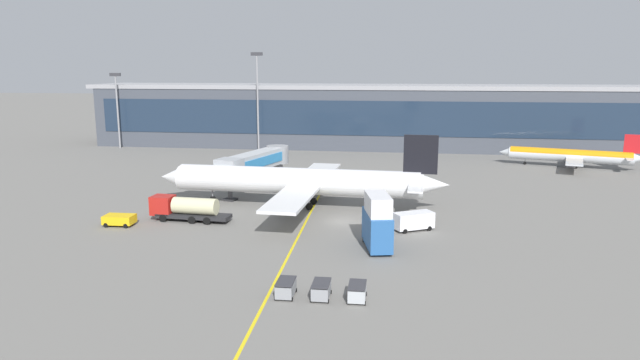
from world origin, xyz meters
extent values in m
plane|color=slate|center=(0.00, 0.00, 0.00)|extent=(700.00, 700.00, 0.00)
cube|color=yellow|center=(-4.85, 2.00, 0.00)|extent=(3.06, 79.96, 0.01)
cube|color=#424751|center=(19.68, 73.17, 7.45)|extent=(181.84, 19.33, 14.89)
cube|color=#1E2D42|center=(19.68, 63.45, 8.19)|extent=(176.39, 0.16, 8.34)
cube|color=#99999E|center=(19.68, 73.17, 15.39)|extent=(185.48, 19.72, 1.00)
cylinder|color=white|center=(-7.49, 7.36, 3.72)|extent=(36.61, 5.10, 3.64)
cylinder|color=silver|center=(-7.49, 7.36, 4.05)|extent=(35.87, 4.93, 3.50)
cone|color=white|center=(-26.99, 8.15, 3.72)|extent=(3.78, 3.60, 3.46)
cone|color=white|center=(12.20, 6.57, 4.09)|extent=(4.49, 3.27, 3.09)
cube|color=black|center=(10.24, 6.65, 8.27)|extent=(4.74, 0.55, 5.46)
cube|color=white|center=(9.60, 3.03, 4.27)|extent=(2.23, 5.90, 0.24)
cube|color=white|center=(9.89, 10.31, 4.27)|extent=(2.23, 5.90, 0.24)
cube|color=white|center=(-6.37, -2.17, 3.45)|extent=(5.41, 15.51, 0.40)
cube|color=white|center=(-5.61, 16.78, 3.45)|extent=(5.41, 15.51, 0.40)
cylinder|color=#939399|center=(-7.26, 0.62, 2.15)|extent=(2.88, 2.11, 2.00)
cylinder|color=#939399|center=(-6.72, 14.06, 2.15)|extent=(2.88, 2.11, 2.00)
cylinder|color=black|center=(-20.61, 7.89, 0.50)|extent=(1.02, 0.44, 1.00)
cylinder|color=slate|center=(-20.61, 7.89, 1.45)|extent=(0.20, 0.20, 1.90)
cylinder|color=black|center=(-5.36, 5.64, 0.50)|extent=(1.02, 0.44, 1.00)
cylinder|color=slate|center=(-5.36, 5.64, 1.45)|extent=(0.20, 0.20, 1.90)
cylinder|color=black|center=(-5.23, 8.91, 0.50)|extent=(1.02, 0.44, 1.00)
cylinder|color=slate|center=(-5.23, 8.91, 1.45)|extent=(0.20, 0.20, 1.90)
cube|color=#B2B7BC|center=(-16.33, 17.16, 5.02)|extent=(7.08, 15.70, 2.80)
cube|color=#2D84C6|center=(-16.28, 17.14, 5.02)|extent=(6.53, 13.35, 1.54)
cube|color=#9EA3A8|center=(-18.42, 9.71, 5.02)|extent=(4.33, 4.06, 2.94)
cylinder|color=#4C4C51|center=(-18.42, 9.71, 1.81)|extent=(0.70, 0.70, 3.62)
cube|color=#262628|center=(-18.42, 9.71, 0.15)|extent=(2.22, 2.22, 0.30)
cylinder|color=gray|center=(-14.23, 24.60, 5.02)|extent=(3.90, 3.90, 3.08)
cylinder|color=gray|center=(-14.23, 24.60, 1.81)|extent=(1.80, 1.80, 3.62)
cube|color=#232326|center=(-19.61, -2.58, 0.75)|extent=(10.14, 3.14, 0.50)
cube|color=#B21E19|center=(-24.00, -2.29, 2.00)|extent=(2.96, 2.68, 2.50)
cube|color=black|center=(-25.26, -2.21, 2.50)|extent=(0.31, 2.31, 1.12)
cylinder|color=beige|center=(-19.33, -2.60, 2.10)|extent=(6.13, 2.59, 2.20)
cylinder|color=black|center=(-23.52, -3.52, 0.50)|extent=(1.02, 0.41, 1.00)
cylinder|color=black|center=(-23.37, -1.15, 0.50)|extent=(1.02, 0.41, 1.00)
cylinder|color=black|center=(-19.39, -3.78, 0.50)|extent=(1.02, 0.41, 1.00)
cylinder|color=black|center=(-19.24, -1.41, 0.50)|extent=(1.02, 0.41, 1.00)
cylinder|color=black|center=(-17.30, -3.92, 0.50)|extent=(1.02, 0.41, 1.00)
cylinder|color=black|center=(-17.14, -1.55, 0.50)|extent=(1.02, 0.41, 1.00)
cube|color=white|center=(9.34, -2.56, 1.30)|extent=(5.38, 4.30, 2.00)
cube|color=black|center=(8.25, -3.18, 1.65)|extent=(2.46, 2.51, 0.60)
cylinder|color=black|center=(8.29, -4.25, 0.30)|extent=(0.65, 0.51, 0.60)
cylinder|color=black|center=(7.35, -2.61, 0.30)|extent=(0.65, 0.51, 0.60)
cylinder|color=black|center=(11.33, -2.52, 0.30)|extent=(0.65, 0.51, 0.60)
cylinder|color=black|center=(10.39, -0.88, 0.30)|extent=(0.65, 0.51, 0.60)
cube|color=yellow|center=(-28.38, -6.04, 0.85)|extent=(3.86, 2.40, 1.10)
cube|color=black|center=(-29.33, -6.06, 1.04)|extent=(1.39, 2.11, 0.33)
cylinder|color=black|center=(-29.68, -7.11, 0.30)|extent=(0.61, 0.27, 0.60)
cylinder|color=black|center=(-29.74, -5.04, 0.30)|extent=(0.61, 0.27, 0.60)
cylinder|color=black|center=(-27.02, -7.03, 0.30)|extent=(0.61, 0.27, 0.60)
cylinder|color=black|center=(-27.08, -4.97, 0.30)|extent=(0.61, 0.27, 0.60)
cube|color=#285B9E|center=(5.12, -10.43, 2.20)|extent=(3.90, 7.18, 3.80)
cube|color=silver|center=(5.19, -10.76, 5.20)|extent=(3.41, 5.49, 2.20)
cylinder|color=black|center=(3.51, -8.34, 0.30)|extent=(0.37, 0.64, 0.60)
cylinder|color=black|center=(5.71, -7.86, 0.30)|extent=(0.37, 0.64, 0.60)
cylinder|color=black|center=(4.53, -12.99, 0.30)|extent=(0.37, 0.64, 0.60)
cylinder|color=black|center=(6.73, -12.51, 0.30)|extent=(0.37, 0.64, 0.60)
cube|color=gray|center=(-2.29, -25.34, 0.73)|extent=(1.54, 2.62, 1.10)
cube|color=#333338|center=(-2.29, -25.34, 1.43)|extent=(1.57, 2.67, 0.10)
cylinder|color=black|center=(-3.05, -24.32, 0.18)|extent=(0.13, 0.36, 0.36)
cylinder|color=black|center=(-1.55, -24.29, 0.18)|extent=(0.13, 0.36, 0.36)
cylinder|color=black|center=(-3.02, -26.39, 0.18)|extent=(0.13, 0.36, 0.36)
cylinder|color=black|center=(-1.52, -26.37, 0.18)|extent=(0.13, 0.36, 0.36)
cube|color=gray|center=(0.91, -25.30, 0.73)|extent=(1.54, 2.62, 1.10)
cube|color=#333338|center=(0.91, -25.30, 1.43)|extent=(1.57, 2.67, 0.10)
cylinder|color=black|center=(0.15, -24.27, 0.18)|extent=(0.13, 0.36, 0.36)
cylinder|color=black|center=(1.65, -24.25, 0.18)|extent=(0.13, 0.36, 0.36)
cylinder|color=black|center=(0.18, -26.35, 0.18)|extent=(0.13, 0.36, 0.36)
cylinder|color=black|center=(1.68, -26.33, 0.18)|extent=(0.13, 0.36, 0.36)
cube|color=#B2B7BC|center=(4.11, -25.26, 0.73)|extent=(1.54, 2.62, 1.10)
cube|color=#333338|center=(4.11, -25.26, 1.43)|extent=(1.57, 2.67, 0.10)
cylinder|color=black|center=(3.35, -24.23, 0.18)|extent=(0.13, 0.36, 0.36)
cylinder|color=black|center=(4.85, -24.20, 0.18)|extent=(0.13, 0.36, 0.36)
cylinder|color=black|center=(3.38, -26.31, 0.18)|extent=(0.13, 0.36, 0.36)
cylinder|color=black|center=(4.88, -26.28, 0.18)|extent=(0.13, 0.36, 0.36)
cylinder|color=silver|center=(41.63, 48.16, 2.39)|extent=(23.27, 8.66, 2.46)
cylinder|color=orange|center=(41.63, 48.16, 2.61)|extent=(22.79, 8.44, 2.36)
cone|color=silver|center=(29.49, 51.53, 2.39)|extent=(3.00, 2.91, 2.34)
cone|color=silver|center=(53.88, 44.75, 2.63)|extent=(3.41, 2.81, 2.09)
cube|color=red|center=(52.45, 45.15, 5.46)|extent=(3.14, 1.08, 3.69)
cube|color=silver|center=(51.31, 42.91, 2.76)|extent=(2.29, 4.14, 0.15)
cube|color=silver|center=(52.63, 47.65, 2.76)|extent=(2.29, 4.14, 0.15)
cube|color=silver|center=(40.90, 41.97, 2.20)|extent=(5.60, 10.32, 0.26)
cube|color=silver|center=(44.20, 53.83, 2.20)|extent=(5.60, 10.32, 0.26)
cylinder|color=#939399|center=(40.76, 43.85, 1.33)|extent=(2.19, 1.81, 1.35)
cylinder|color=#939399|center=(43.11, 52.30, 1.33)|extent=(2.19, 1.81, 1.35)
cylinder|color=black|center=(33.49, 50.42, 0.32)|extent=(0.69, 0.42, 0.64)
cylinder|color=slate|center=(33.49, 50.42, 0.90)|extent=(0.13, 0.13, 1.16)
cylinder|color=black|center=(42.69, 46.71, 0.32)|extent=(0.69, 0.42, 0.64)
cylinder|color=slate|center=(42.69, 46.71, 0.90)|extent=(0.13, 0.13, 1.16)
cylinder|color=black|center=(43.28, 48.85, 0.32)|extent=(0.69, 0.42, 0.64)
cylinder|color=slate|center=(43.28, 48.85, 0.90)|extent=(0.13, 0.13, 1.16)
cylinder|color=gray|center=(-27.28, 61.17, 11.48)|extent=(0.44, 0.44, 22.96)
cube|color=#333338|center=(-27.28, 61.17, 23.36)|extent=(2.80, 0.50, 0.80)
cylinder|color=gray|center=(-63.65, 61.17, 9.03)|extent=(0.44, 0.44, 18.06)
cube|color=#333338|center=(-63.65, 61.17, 18.46)|extent=(2.80, 0.50, 0.80)
camera|label=1|loc=(7.67, -71.60, 20.11)|focal=31.45mm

